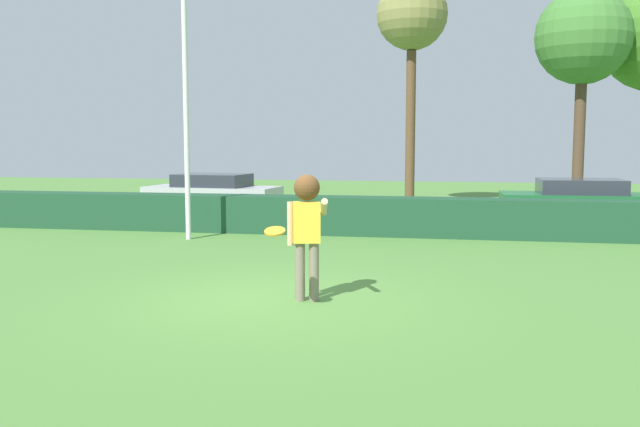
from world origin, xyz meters
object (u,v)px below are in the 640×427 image
Objects in this scene: birch_tree at (583,39)px; bare_elm_tree at (412,19)px; frisbee at (275,231)px; parked_car_green at (580,200)px; person at (307,219)px; parked_car_silver at (213,192)px; lamppost at (185,72)px.

bare_elm_tree is at bearing 175.29° from birch_tree.
frisbee is 17.07m from birch_tree.
parked_car_green is at bearing -42.95° from bare_elm_tree.
person is 12.47m from parked_car_silver.
bare_elm_tree reaches higher than birch_tree.
birch_tree is at bearing 40.75° from lamppost.
person is 7.33m from lamppost.
birch_tree is at bearing -4.71° from bare_elm_tree.
parked_car_green is (9.51, 4.66, -3.17)m from lamppost.
frisbee is 0.06× the size of parked_car_silver.
bare_elm_tree is (4.62, 9.21, 2.62)m from lamppost.
birch_tree is (0.65, 4.10, 4.89)m from parked_car_green.
bare_elm_tree reaches higher than parked_car_silver.
parked_car_silver is 0.55× the size of bare_elm_tree.
person is at bearing -118.45° from parked_car_green.
birch_tree reaches higher than parked_car_green.
person is at bearing -54.33° from lamppost.
parked_car_silver is 9.08m from bare_elm_tree.
frisbee is at bearing -117.52° from parked_car_green.
lamppost reaches higher than parked_car_green.
frisbee is at bearing -93.22° from bare_elm_tree.
lamppost is at bearing -75.92° from parked_car_silver.
lamppost reaches higher than parked_car_silver.
bare_elm_tree reaches higher than lamppost.
bare_elm_tree is (0.88, 15.63, 5.36)m from frisbee.
birch_tree reaches higher than parked_car_silver.
birch_tree is at bearing 14.85° from parked_car_silver.
lamppost is 0.98× the size of birch_tree.
bare_elm_tree is 5.63m from birch_tree.
person is 0.25× the size of birch_tree.
birch_tree is (6.42, 15.17, 4.47)m from frisbee.
parked_car_green is at bearing -5.36° from parked_car_silver.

